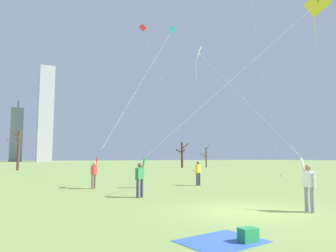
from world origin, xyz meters
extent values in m
plane|color=#7A934C|center=(0.00, 0.00, 0.00)|extent=(400.00, 400.00, 0.00)
cylinder|color=gray|center=(1.97, -1.27, 0.42)|extent=(0.14, 0.14, 0.85)
cylinder|color=gray|center=(1.96, -1.05, 0.42)|extent=(0.14, 0.14, 0.85)
cube|color=white|center=(1.97, -1.16, 1.12)|extent=(0.22, 0.35, 0.54)
sphere|color=#9E7051|center=(1.97, -1.16, 1.51)|extent=(0.22, 0.22, 0.22)
cylinder|color=white|center=(1.98, -1.37, 1.09)|extent=(0.09, 0.09, 0.55)
cylinder|color=white|center=(1.96, -0.95, 1.59)|extent=(0.10, 0.21, 0.56)
cube|color=white|center=(2.37, 6.63, 8.18)|extent=(0.45, 0.86, 0.88)
cylinder|color=black|center=(2.37, 6.63, 8.18)|extent=(0.34, 0.03, 0.55)
cylinder|color=white|center=(2.17, 6.64, 7.20)|extent=(0.02, 0.02, 1.31)
cylinder|color=silver|center=(2.16, 2.84, 5.01)|extent=(0.42, 7.59, 6.34)
cylinder|color=#33384C|center=(-2.07, 4.94, 0.42)|extent=(0.14, 0.14, 0.85)
cylinder|color=#33384C|center=(-1.85, 4.99, 0.42)|extent=(0.14, 0.14, 0.85)
cube|color=#338C4C|center=(-1.96, 4.97, 1.12)|extent=(0.37, 0.26, 0.54)
sphere|color=brown|center=(-1.96, 4.97, 1.51)|extent=(0.22, 0.22, 0.22)
cylinder|color=#338C4C|center=(-2.17, 4.92, 1.09)|extent=(0.09, 0.09, 0.55)
cylinder|color=#338C4C|center=(-1.76, 5.01, 1.59)|extent=(0.22, 0.13, 0.56)
cube|color=yellow|center=(8.56, 3.12, 11.06)|extent=(1.35, 0.93, 1.49)
cylinder|color=black|center=(8.56, 3.12, 11.06)|extent=(0.12, 0.56, 0.92)
cylinder|color=yellow|center=(8.62, 3.44, 9.41)|extent=(0.02, 0.02, 2.23)
cylinder|color=silver|center=(3.40, 4.06, 6.46)|extent=(10.33, 1.90, 9.23)
cylinder|color=#726656|center=(-3.14, 9.91, 0.42)|extent=(0.14, 0.14, 0.85)
cylinder|color=#726656|center=(-2.97, 10.05, 0.42)|extent=(0.14, 0.14, 0.85)
cube|color=red|center=(-3.05, 9.98, 1.12)|extent=(0.39, 0.37, 0.54)
sphere|color=tan|center=(-3.05, 9.98, 1.51)|extent=(0.22, 0.22, 0.22)
cylinder|color=red|center=(-3.22, 9.85, 1.09)|extent=(0.09, 0.09, 0.55)
cylinder|color=red|center=(-2.89, 10.11, 1.59)|extent=(0.21, 0.20, 0.56)
cube|color=teal|center=(6.67, 18.82, 15.25)|extent=(0.87, 0.33, 0.85)
cylinder|color=black|center=(6.67, 18.82, 15.25)|extent=(0.22, 0.24, 0.53)
cylinder|color=teal|center=(6.55, 18.95, 14.31)|extent=(0.02, 0.02, 1.26)
cylinder|color=silver|center=(1.89, 14.46, 8.55)|extent=(9.57, 8.72, 13.41)
cylinder|color=#33384C|center=(3.63, 9.06, 0.42)|extent=(0.14, 0.14, 0.85)
cylinder|color=#33384C|center=(3.84, 9.12, 0.42)|extent=(0.14, 0.14, 0.85)
cube|color=yellow|center=(3.73, 9.09, 1.12)|extent=(0.38, 0.29, 0.54)
sphere|color=brown|center=(3.73, 9.09, 1.51)|extent=(0.22, 0.22, 0.22)
cylinder|color=yellow|center=(3.53, 9.03, 1.09)|extent=(0.09, 0.09, 0.55)
cylinder|color=yellow|center=(3.93, 9.15, 1.09)|extent=(0.09, 0.09, 0.55)
cylinder|color=silver|center=(17.63, 17.79, 13.59)|extent=(2.26, 7.05, 27.10)
cylinder|color=#3F3833|center=(16.50, 14.27, 0.04)|extent=(0.10, 0.10, 0.08)
cube|color=red|center=(7.84, 30.81, 20.51)|extent=(1.07, 0.59, 1.19)
cylinder|color=black|center=(7.84, 30.81, 20.51)|extent=(0.07, 0.16, 0.78)
cylinder|color=silver|center=(11.26, 29.55, 10.28)|extent=(6.85, 2.54, 20.47)
cylinder|color=#3F3833|center=(14.68, 28.28, 0.04)|extent=(0.10, 0.10, 0.08)
cube|color=#3359B2|center=(-2.92, -2.87, 0.01)|extent=(2.02, 1.70, 0.01)
cube|color=#268C4C|center=(-2.42, -3.17, 0.16)|extent=(0.40, 0.28, 0.30)
cylinder|color=#4C3828|center=(-7.52, 41.85, 2.97)|extent=(0.38, 0.38, 5.94)
cylinder|color=#4C3828|center=(-8.05, 41.25, 5.30)|extent=(1.28, 1.42, 1.21)
cylinder|color=#4C3828|center=(-7.72, 41.31, 4.94)|extent=(0.60, 1.23, 0.76)
cylinder|color=#4C3828|center=(-8.31, 41.34, 4.12)|extent=(1.69, 1.16, 0.76)
cylinder|color=#423326|center=(25.30, 41.67, 1.88)|extent=(0.25, 0.25, 3.76)
cylinder|color=#423326|center=(25.66, 42.39, 3.53)|extent=(0.83, 1.51, 0.61)
cylinder|color=#423326|center=(25.29, 41.09, 3.86)|extent=(0.10, 1.22, 0.92)
cylinder|color=#423326|center=(25.11, 42.20, 2.25)|extent=(0.47, 1.12, 1.03)
cylinder|color=#423326|center=(24.58, 41.75, 2.41)|extent=(1.49, 0.27, 0.71)
cylinder|color=#423326|center=(20.15, 41.95, 2.38)|extent=(0.44, 0.44, 4.76)
cylinder|color=#423326|center=(20.25, 41.45, 3.14)|extent=(0.39, 1.12, 0.69)
cylinder|color=#423326|center=(19.72, 42.34, 3.06)|extent=(1.09, 1.01, 0.83)
cylinder|color=#423326|center=(20.46, 41.23, 4.03)|extent=(0.78, 1.59, 1.17)
cube|color=#B2B2B7|center=(2.01, 143.76, 22.08)|extent=(6.46, 11.93, 44.15)
cube|color=gray|center=(-9.85, 156.23, 12.79)|extent=(5.47, 11.99, 25.58)
cylinder|color=#99999E|center=(-9.85, 156.23, 27.72)|extent=(0.80, 0.80, 4.29)
camera|label=1|loc=(-7.02, -8.67, 1.86)|focal=32.53mm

